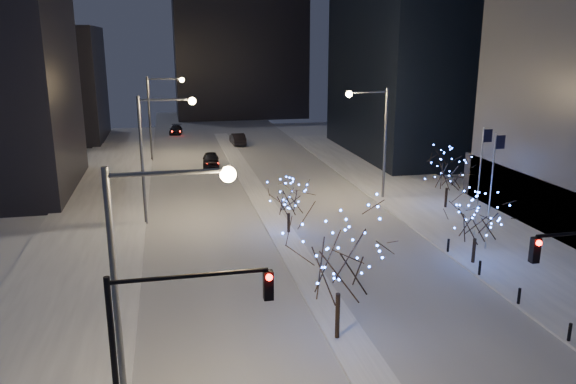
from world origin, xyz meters
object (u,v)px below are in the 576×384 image
object	(u,v)px
street_lamp_w_near	(145,265)
holiday_tree_median_near	(339,255)
holiday_tree_median_far	(289,197)
traffic_signal_west	(163,338)
car_near	(211,159)
street_lamp_w_mid	(155,142)
street_lamp_east	(376,129)
car_mid	(238,139)
holiday_tree_plaza_far	(448,170)
car_far	(176,130)
holiday_tree_plaza_near	(477,218)
street_lamp_w_far	(158,106)

from	to	relation	value
street_lamp_w_near	holiday_tree_median_near	distance (m)	9.85
street_lamp_w_near	holiday_tree_median_far	xyz separation A→B (m)	(9.44, 20.27, -3.65)
traffic_signal_west	car_near	world-z (taller)	traffic_signal_west
street_lamp_w_mid	street_lamp_east	xyz separation A→B (m)	(19.02, 3.00, -0.05)
car_mid	holiday_tree_median_near	xyz separation A→B (m)	(-2.00, -53.91, 3.59)
street_lamp_w_mid	car_near	world-z (taller)	street_lamp_w_mid
street_lamp_w_near	holiday_tree_plaza_far	size ratio (longest dim) A/B	1.83
traffic_signal_west	holiday_tree_plaza_far	size ratio (longest dim) A/B	1.28
street_lamp_east	car_far	world-z (taller)	street_lamp_east
car_near	car_far	xyz separation A→B (m)	(-3.47, 24.66, -0.13)
street_lamp_w_mid	holiday_tree_plaza_near	size ratio (longest dim) A/B	2.12
car_near	holiday_tree_median_near	bearing A→B (deg)	-82.29
traffic_signal_west	street_lamp_w_near	bearing A→B (deg)	103.96
street_lamp_w_near	street_lamp_east	bearing A→B (deg)	55.81
holiday_tree_plaza_far	street_lamp_w_mid	bearing A→B (deg)	177.12
street_lamp_w_far	holiday_tree_plaza_far	distance (m)	35.69
street_lamp_east	street_lamp_w_far	bearing A→B (deg)	130.85
car_mid	holiday_tree_plaza_near	world-z (taller)	holiday_tree_plaza_near
holiday_tree_median_near	holiday_tree_median_far	bearing A→B (deg)	86.34
traffic_signal_west	holiday_tree_plaza_far	distance (m)	34.94
street_lamp_w_mid	holiday_tree_plaza_near	world-z (taller)	street_lamp_w_mid
street_lamp_w_near	traffic_signal_west	distance (m)	2.70
street_lamp_east	holiday_tree_median_far	size ratio (longest dim) A/B	2.36
street_lamp_w_mid	street_lamp_east	distance (m)	19.26
car_near	holiday_tree_median_near	xyz separation A→B (m)	(2.77, -40.71, 3.62)
street_lamp_w_near	holiday_tree_plaza_near	xyz separation A→B (m)	(19.81, 11.91, -3.33)
street_lamp_w_far	holiday_tree_median_near	xyz separation A→B (m)	(8.44, -45.37, -2.10)
street_lamp_w_near	car_mid	distance (m)	59.73
holiday_tree_plaza_far	car_far	bearing A→B (deg)	115.28
car_near	car_mid	xyz separation A→B (m)	(4.77, 13.19, 0.03)
street_lamp_w_near	car_near	world-z (taller)	street_lamp_w_near
car_far	holiday_tree_plaza_far	distance (m)	51.18
car_far	traffic_signal_west	bearing A→B (deg)	-86.04
street_lamp_w_near	traffic_signal_west	bearing A→B (deg)	-76.04
car_mid	street_lamp_w_far	bearing A→B (deg)	37.23
car_far	holiday_tree_plaza_near	xyz separation A→B (m)	(17.61, -58.09, 2.52)
holiday_tree_plaza_near	street_lamp_w_near	bearing A→B (deg)	-148.97
street_lamp_w_near	holiday_tree_plaza_near	bearing A→B (deg)	31.03
holiday_tree_median_far	traffic_signal_west	bearing A→B (deg)	-111.87
car_far	street_lamp_w_far	bearing A→B (deg)	-90.96
holiday_tree_median_far	holiday_tree_plaza_far	world-z (taller)	holiday_tree_plaza_far
car_near	holiday_tree_plaza_far	distance (m)	28.43
street_lamp_w_near	street_lamp_w_far	size ratio (longest dim) A/B	1.00
street_lamp_w_mid	car_far	distance (m)	45.44
street_lamp_w_mid	holiday_tree_median_far	distance (m)	11.17
car_far	holiday_tree_median_far	bearing A→B (deg)	-76.41
street_lamp_w_mid	holiday_tree_median_near	distance (m)	22.15
traffic_signal_west	holiday_tree_plaza_near	world-z (taller)	traffic_signal_west
street_lamp_w_far	holiday_tree_plaza_far	xyz separation A→B (m)	(24.02, -26.21, -3.11)
street_lamp_w_near	car_near	xyz separation A→B (m)	(5.66, 45.34, -5.72)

